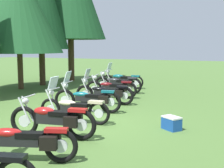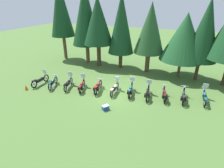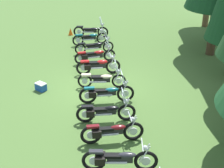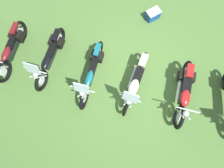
# 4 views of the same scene
# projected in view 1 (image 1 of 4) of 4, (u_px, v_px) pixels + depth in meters

# --- Properties ---
(ground_plane) EXTENTS (80.00, 80.00, 0.00)m
(ground_plane) POSITION_uv_depth(u_px,v_px,m) (77.00, 123.00, 8.79)
(ground_plane) COLOR #4C7033
(motorcycle_3) EXTENTS (1.07, 2.22, 1.35)m
(motorcycle_3) POSITION_uv_depth(u_px,v_px,m) (21.00, 139.00, 5.80)
(motorcycle_3) COLOR black
(motorcycle_3) RESTS_ON ground_plane
(motorcycle_4) EXTENTS (0.81, 2.26, 1.03)m
(motorcycle_4) POSITION_uv_depth(u_px,v_px,m) (53.00, 119.00, 7.29)
(motorcycle_4) COLOR black
(motorcycle_4) RESTS_ON ground_plane
(motorcycle_5) EXTENTS (0.63, 2.28, 1.35)m
(motorcycle_5) POSITION_uv_depth(u_px,v_px,m) (73.00, 107.00, 8.81)
(motorcycle_5) COLOR black
(motorcycle_5) RESTS_ON ground_plane
(motorcycle_6) EXTENTS (0.83, 2.38, 1.39)m
(motorcycle_6) POSITION_uv_depth(u_px,v_px,m) (88.00, 98.00, 10.19)
(motorcycle_6) COLOR black
(motorcycle_6) RESTS_ON ground_plane
(motorcycle_7) EXTENTS (0.80, 2.34, 1.37)m
(motorcycle_7) POSITION_uv_depth(u_px,v_px,m) (105.00, 92.00, 11.58)
(motorcycle_7) COLOR black
(motorcycle_7) RESTS_ON ground_plane
(motorcycle_8) EXTENTS (0.81, 2.25, 1.03)m
(motorcycle_8) POSITION_uv_depth(u_px,v_px,m) (112.00, 88.00, 12.93)
(motorcycle_8) COLOR black
(motorcycle_8) RESTS_ON ground_plane
(motorcycle_9) EXTENTS (0.68, 2.41, 1.04)m
(motorcycle_9) POSITION_uv_depth(u_px,v_px,m) (119.00, 83.00, 14.42)
(motorcycle_9) COLOR black
(motorcycle_9) RESTS_ON ground_plane
(motorcycle_10) EXTENTS (0.72, 2.39, 1.36)m
(motorcycle_10) POSITION_uv_depth(u_px,v_px,m) (121.00, 79.00, 16.05)
(motorcycle_10) COLOR black
(motorcycle_10) RESTS_ON ground_plane
(pine_tree_5) EXTENTS (4.52, 4.52, 6.58)m
(pine_tree_5) POSITION_uv_depth(u_px,v_px,m) (18.00, 7.00, 15.29)
(pine_tree_5) COLOR #4C3823
(pine_tree_5) RESTS_ON ground_plane
(picnic_cooler) EXTENTS (0.56, 0.60, 0.36)m
(picnic_cooler) POSITION_uv_depth(u_px,v_px,m) (172.00, 123.00, 8.07)
(picnic_cooler) COLOR #19479E
(picnic_cooler) RESTS_ON ground_plane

